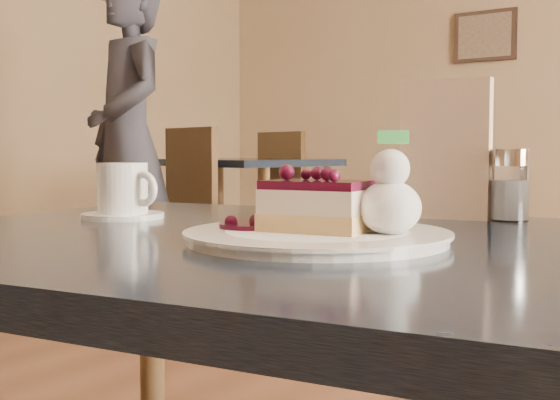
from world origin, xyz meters
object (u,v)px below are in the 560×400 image
Objects in this scene: main_table at (333,301)px; cheesecake_slice at (317,206)px; coffee_set at (124,194)px; dessert_plate at (317,237)px; patron at (128,140)px; bg_table_far_left at (241,270)px.

cheesecake_slice is at bearing -90.00° from main_table.
dessert_plate is at bearing -10.78° from coffee_set.
patron is (-1.86, 1.76, 0.12)m from coffee_set.
coffee_set reaches higher than cheesecake_slice.
main_table is 0.12m from cheesecake_slice.
main_table is at bearing -15.24° from patron.
patron is at bearing -82.28° from bg_table_far_left.
main_table is at bearing -4.01° from coffee_set.
patron is (-2.23, 1.83, 0.11)m from cheesecake_slice.
dessert_plate is at bearing 127.31° from cheesecake_slice.
cheesecake_slice is 0.93× the size of coffee_set.
bg_table_far_left is 1.14m from patron.
patron reaches higher than coffee_set.
dessert_plate is (0.01, -0.05, 0.08)m from main_table.
dessert_plate is at bearing -15.86° from patron.
patron is at bearing 133.66° from main_table.
patron is (-0.06, -0.84, 0.77)m from bg_table_far_left.
main_table is 4.26× the size of dessert_plate.
dessert_plate is 2.89m from patron.
cheesecake_slice is at bearing -15.86° from patron.
dessert_plate is 0.03m from cheesecake_slice.
coffee_set reaches higher than main_table.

